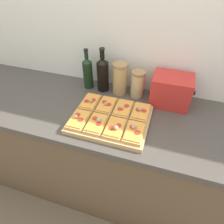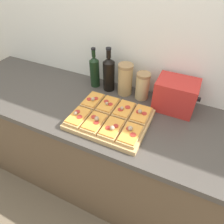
{
  "view_description": "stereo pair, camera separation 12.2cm",
  "coord_description": "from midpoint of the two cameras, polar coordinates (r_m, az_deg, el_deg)",
  "views": [
    {
      "loc": [
        0.24,
        -0.62,
        1.77
      ],
      "look_at": [
        -0.04,
        0.26,
        0.98
      ],
      "focal_mm": 32.0,
      "sensor_mm": 36.0,
      "label": 1
    },
    {
      "loc": [
        0.35,
        -0.58,
        1.77
      ],
      "look_at": [
        -0.04,
        0.26,
        0.98
      ],
      "focal_mm": 32.0,
      "sensor_mm": 36.0,
      "label": 2
    }
  ],
  "objects": [
    {
      "name": "ground_plane",
      "position": [
        1.89,
        -0.38,
        -28.61
      ],
      "size": [
        12.0,
        12.0,
        0.0
      ],
      "primitive_type": "plane",
      "color": "brown"
    },
    {
      "name": "wall_back",
      "position": [
        1.41,
        11.89,
        18.16
      ],
      "size": [
        6.0,
        0.06,
        2.5
      ],
      "color": "silver",
      "rests_on": "ground_plane"
    },
    {
      "name": "kitchen_counter",
      "position": [
        1.63,
        4.53,
        -13.02
      ],
      "size": [
        2.63,
        0.67,
        0.93
      ],
      "color": "brown",
      "rests_on": "ground_plane"
    },
    {
      "name": "cutting_board",
      "position": [
        1.22,
        2.26,
        -2.21
      ],
      "size": [
        0.47,
        0.38,
        0.03
      ],
      "primitive_type": "cube",
      "color": "tan",
      "rests_on": "kitchen_counter"
    },
    {
      "name": "pizza_slice_back_left",
      "position": [
        1.32,
        -2.85,
        3.24
      ],
      "size": [
        0.1,
        0.17,
        0.05
      ],
      "color": "tan",
      "rests_on": "cutting_board"
    },
    {
      "name": "pizza_slice_back_midleft",
      "position": [
        1.28,
        1.59,
        1.95
      ],
      "size": [
        0.1,
        0.17,
        0.05
      ],
      "color": "tan",
      "rests_on": "cutting_board"
    },
    {
      "name": "pizza_slice_back_midright",
      "position": [
        1.25,
        6.26,
        0.57
      ],
      "size": [
        0.1,
        0.17,
        0.05
      ],
      "color": "tan",
      "rests_on": "cutting_board"
    },
    {
      "name": "pizza_slice_back_right",
      "position": [
        1.23,
        11.14,
        -0.84
      ],
      "size": [
        0.1,
        0.17,
        0.05
      ],
      "color": "tan",
      "rests_on": "cutting_board"
    },
    {
      "name": "pizza_slice_front_left",
      "position": [
        1.2,
        -6.8,
        -1.48
      ],
      "size": [
        0.1,
        0.17,
        0.05
      ],
      "color": "tan",
      "rests_on": "cutting_board"
    },
    {
      "name": "pizza_slice_front_midleft",
      "position": [
        1.16,
        -1.99,
        -3.05
      ],
      "size": [
        0.1,
        0.17,
        0.06
      ],
      "color": "tan",
      "rests_on": "cutting_board"
    },
    {
      "name": "pizza_slice_front_midright",
      "position": [
        1.12,
        3.1,
        -4.77
      ],
      "size": [
        0.1,
        0.17,
        0.05
      ],
      "color": "tan",
      "rests_on": "cutting_board"
    },
    {
      "name": "pizza_slice_front_right",
      "position": [
        1.1,
        8.48,
        -6.4
      ],
      "size": [
        0.1,
        0.17,
        0.06
      ],
      "color": "tan",
      "rests_on": "cutting_board"
    },
    {
      "name": "olive_oil_bottle",
      "position": [
        1.49,
        -2.61,
        11.53
      ],
      "size": [
        0.07,
        0.07,
        0.3
      ],
      "color": "black",
      "rests_on": "kitchen_counter"
    },
    {
      "name": "wine_bottle",
      "position": [
        1.44,
        1.56,
        10.89
      ],
      "size": [
        0.08,
        0.08,
        0.32
      ],
      "color": "black",
      "rests_on": "kitchen_counter"
    },
    {
      "name": "grain_jar_tall",
      "position": [
        1.41,
        6.28,
        9.15
      ],
      "size": [
        0.1,
        0.1,
        0.23
      ],
      "color": "tan",
      "rests_on": "kitchen_counter"
    },
    {
      "name": "grain_jar_short",
      "position": [
        1.39,
        11.22,
        7.22
      ],
      "size": [
        0.1,
        0.1,
        0.19
      ],
      "color": "tan",
      "rests_on": "kitchen_counter"
    },
    {
      "name": "toaster_oven",
      "position": [
        1.35,
        20.19,
        4.46
      ],
      "size": [
        0.28,
        0.19,
        0.2
      ],
      "color": "red",
      "rests_on": "kitchen_counter"
    }
  ]
}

